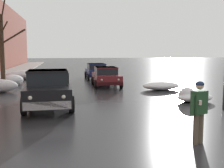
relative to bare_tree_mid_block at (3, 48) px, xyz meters
name	(u,v)px	position (x,y,z in m)	size (l,w,h in m)	color
ground_plane	(117,166)	(5.31, -15.09, -2.77)	(200.00, 200.00, 0.00)	#232326
snow_bank_near_corner_left	(23,75)	(0.56, 5.71, -2.38)	(3.09, 1.48, 0.79)	white
snow_bank_along_left_kerb	(161,86)	(10.65, -3.45, -2.49)	(2.51, 1.40, 0.59)	white
snow_bank_near_corner_right	(192,97)	(10.67, -7.93, -2.50)	(1.88, 1.10, 0.73)	white
snow_bank_along_right_kerb	(12,80)	(0.35, 1.23, -2.39)	(1.65, 1.31, 0.78)	white
bare_tree_mid_block	(3,48)	(0.00, 0.00, 0.00)	(1.98, 2.07, 5.91)	#382B1E
pickup_truck_black_approaching_near_lane	(48,88)	(3.50, -7.95, -1.89)	(2.24, 5.42, 1.76)	black
sedan_maroon_parked_kerbside_close	(106,76)	(7.31, -0.86, -2.02)	(2.03, 4.08, 1.42)	maroon
sedan_darkblue_parked_kerbside_mid	(97,71)	(7.32, 4.88, -2.02)	(2.05, 4.09, 1.42)	navy
pedestrian_with_coffee	(199,107)	(7.84, -14.00, -1.73)	(0.63, 0.48, 1.76)	brown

